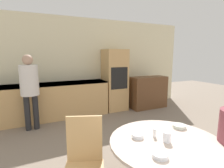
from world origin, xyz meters
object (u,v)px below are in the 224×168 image
oven_unit (115,80)px  person_standing (29,85)px  bowl_centre (179,126)px  chair_far_left (84,158)px  sideboard (148,92)px  cup (167,137)px  dining_table (165,162)px  bowl_near (160,155)px  bowl_far (138,136)px

oven_unit → person_standing: bearing=-166.6°
bowl_centre → chair_far_left: bearing=169.5°
sideboard → cup: 3.62m
dining_table → cup: cup is taller
sideboard → bowl_near: sideboard is taller
person_standing → bowl_centre: (1.58, -2.54, -0.22)m
oven_unit → person_standing: 2.30m
chair_far_left → bowl_near: bearing=-28.9°
chair_far_left → cup: chair_far_left is taller
chair_far_left → bowl_centre: chair_far_left is taller
oven_unit → bowl_far: oven_unit is taller
oven_unit → cup: bearing=-107.3°
oven_unit → sideboard: size_ratio=1.58×
sideboard → bowl_near: bearing=-125.4°
person_standing → dining_table: bearing=-65.9°
oven_unit → bowl_near: oven_unit is taller
person_standing → bowl_centre: 3.00m
cup → bowl_near: cup is taller
oven_unit → bowl_far: 3.31m
cup → bowl_near: size_ratio=0.73×
dining_table → bowl_centre: bearing=26.6°
oven_unit → bowl_centre: oven_unit is taller
chair_far_left → oven_unit: bearing=79.8°
oven_unit → cup: size_ratio=17.60×
sideboard → bowl_near: 3.91m
chair_far_left → person_standing: person_standing is taller
oven_unit → bowl_centre: (-0.65, -3.07, -0.11)m
chair_far_left → bowl_near: chair_far_left is taller
sideboard → bowl_far: sideboard is taller
chair_far_left → bowl_near: 0.80m
sideboard → person_standing: bearing=-175.6°
bowl_near → bowl_centre: same height
dining_table → bowl_far: bearing=139.5°
oven_unit → dining_table: oven_unit is taller
sideboard → dining_table: (-2.01, -2.98, 0.04)m
oven_unit → bowl_centre: bearing=-101.9°
sideboard → bowl_far: bearing=-128.6°
cup → bowl_near: (-0.24, -0.18, -0.03)m
dining_table → chair_far_left: chair_far_left is taller
person_standing → cup: bearing=-66.2°
sideboard → bowl_far: (-2.23, -2.79, 0.29)m
cup → bowl_far: cup is taller
oven_unit → sideboard: oven_unit is taller
bowl_far → bowl_near: bearing=-94.1°
sideboard → person_standing: size_ratio=0.69×
bowl_near → bowl_far: 0.38m
oven_unit → cup: (-1.02, -3.27, -0.08)m
chair_far_left → bowl_far: chair_far_left is taller
oven_unit → dining_table: size_ratio=1.55×
dining_table → oven_unit: bearing=72.7°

